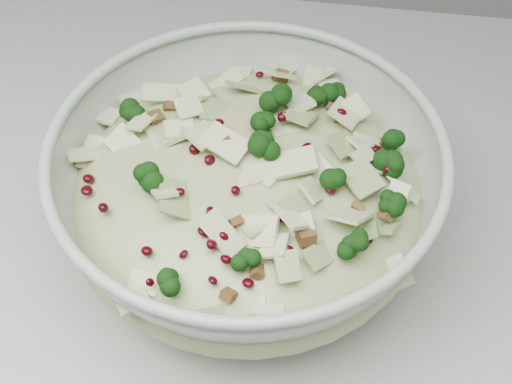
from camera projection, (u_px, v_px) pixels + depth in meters
The scene contains 2 objects.
mixing_bowl at pixel (247, 195), 0.58m from camera, with size 0.38×0.38×0.13m.
salad at pixel (247, 178), 0.57m from camera, with size 0.33×0.33×0.13m.
Camera 1 is at (-0.14, 1.23, 1.41)m, focal length 50.00 mm.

